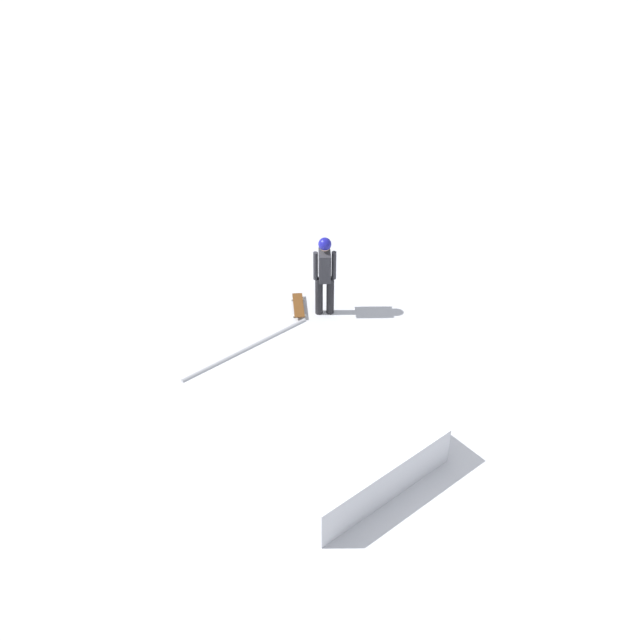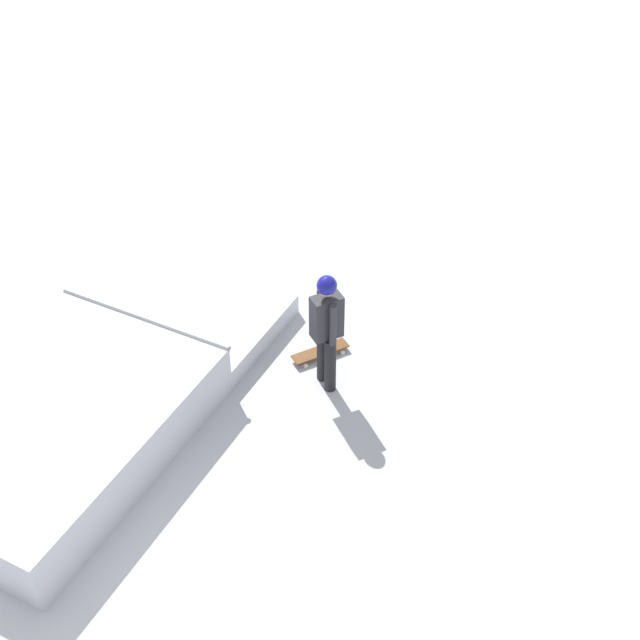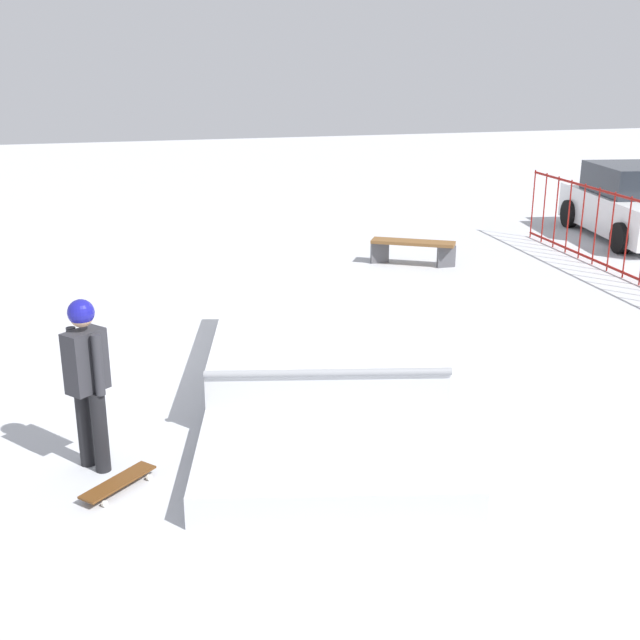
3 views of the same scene
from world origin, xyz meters
TOP-DOWN VIEW (x-y plane):
  - ground_plane at (0.00, 0.00)m, footprint 60.00×60.00m
  - skate_ramp at (1.59, 0.16)m, footprint 5.86×3.80m
  - skater at (2.97, -2.56)m, footprint 0.41×0.43m
  - skateboard at (3.47, -2.37)m, footprint 0.68×0.73m

SIDE VIEW (x-z plane):
  - ground_plane at x=0.00m, z-range 0.00..0.00m
  - skateboard at x=3.47m, z-range 0.03..0.12m
  - skate_ramp at x=1.59m, z-range -0.05..0.69m
  - skater at x=2.97m, z-range 0.14..1.87m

